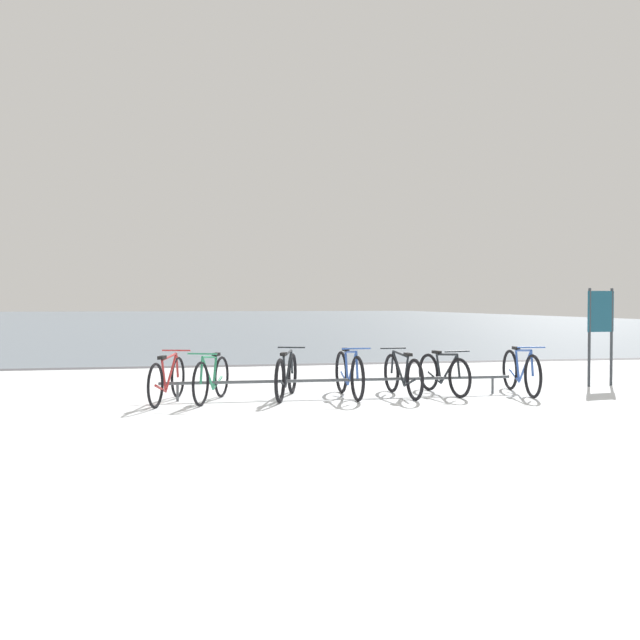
{
  "coord_description": "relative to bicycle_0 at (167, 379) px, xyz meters",
  "views": [
    {
      "loc": [
        -1.87,
        -6.31,
        1.52
      ],
      "look_at": [
        0.79,
        7.51,
        1.17
      ],
      "focal_mm": 37.71,
      "sensor_mm": 36.0,
      "label": 1
    }
  ],
  "objects": [
    {
      "name": "bicycle_1",
      "position": [
        0.67,
        -0.01,
        -0.0
      ],
      "size": [
        0.68,
        1.54,
        0.78
      ],
      "color": "black",
      "rests_on": "ground"
    },
    {
      "name": "bike_rack",
      "position": [
        2.74,
        0.06,
        -0.08
      ],
      "size": [
        5.76,
        0.14,
        0.31
      ],
      "color": "#4C5156",
      "rests_on": "ground"
    },
    {
      "name": "bicycle_0",
      "position": [
        0.0,
        0.0,
        0.0
      ],
      "size": [
        0.61,
        1.69,
        0.78
      ],
      "color": "black",
      "rests_on": "ground"
    },
    {
      "name": "bicycle_2",
      "position": [
        1.86,
        0.16,
        0.0
      ],
      "size": [
        0.67,
        1.7,
        0.79
      ],
      "color": "black",
      "rests_on": "ground"
    },
    {
      "name": "bicycle_4",
      "position": [
        3.75,
        -0.01,
        -0.01
      ],
      "size": [
        0.46,
        1.68,
        0.77
      ],
      "color": "black",
      "rests_on": "ground"
    },
    {
      "name": "bicycle_3",
      "position": [
        2.87,
        0.06,
        0.02
      ],
      "size": [
        0.46,
        1.72,
        0.83
      ],
      "color": "black",
      "rests_on": "ground"
    },
    {
      "name": "bicycle_6",
      "position": [
        5.79,
        -0.1,
        0.02
      ],
      "size": [
        0.46,
        1.76,
        0.82
      ],
      "color": "black",
      "rests_on": "ground"
    },
    {
      "name": "info_sign",
      "position": [
        7.72,
        0.6,
        0.85
      ],
      "size": [
        0.55,
        0.11,
        1.79
      ],
      "color": "#33383D",
      "rests_on": "ground"
    },
    {
      "name": "bicycle_5",
      "position": [
        4.5,
        0.1,
        -0.01
      ],
      "size": [
        0.47,
        1.62,
        0.75
      ],
      "color": "black",
      "rests_on": "ground"
    },
    {
      "name": "ground",
      "position": [
        2.23,
        49.73,
        -0.39
      ],
      "size": [
        80.0,
        132.0,
        0.08
      ],
      "color": "silver"
    }
  ]
}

